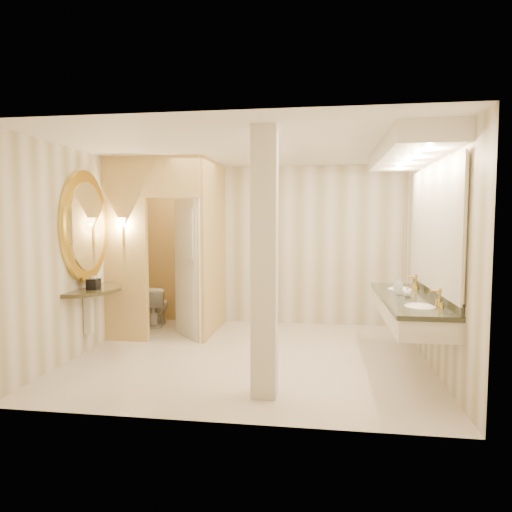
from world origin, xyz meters
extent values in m
plane|color=beige|center=(0.00, 0.00, 0.00)|extent=(4.50, 4.50, 0.00)
plane|color=white|center=(0.00, 0.00, 2.70)|extent=(4.50, 4.50, 0.00)
cube|color=beige|center=(0.00, 2.00, 1.35)|extent=(4.50, 0.02, 2.70)
cube|color=beige|center=(0.00, -2.00, 1.35)|extent=(4.50, 0.02, 2.70)
cube|color=beige|center=(-2.25, 0.00, 1.35)|extent=(0.02, 4.00, 2.70)
cube|color=beige|center=(2.25, 0.00, 1.35)|extent=(0.02, 4.00, 2.70)
cube|color=#E3C076|center=(-0.80, 1.25, 1.35)|extent=(0.10, 1.50, 2.70)
cube|color=#E3C076|center=(-1.93, 0.50, 1.35)|extent=(0.65, 0.10, 2.70)
cube|color=#E3C076|center=(-1.20, 0.50, 2.40)|extent=(0.80, 0.10, 0.60)
cube|color=silver|center=(-1.07, 0.79, 1.05)|extent=(0.58, 0.62, 2.10)
cylinder|color=#B7933A|center=(-1.93, 0.43, 1.55)|extent=(0.03, 0.03, 0.30)
cone|color=silver|center=(-1.93, 0.43, 1.75)|extent=(0.14, 0.14, 0.14)
cube|color=silver|center=(1.95, -0.23, 0.73)|extent=(0.60, 2.28, 0.24)
cube|color=black|center=(1.95, -0.23, 0.85)|extent=(0.64, 2.32, 0.05)
cube|color=black|center=(2.23, -0.23, 0.92)|extent=(0.03, 2.28, 0.10)
ellipsoid|color=white|center=(1.95, -0.84, 0.83)|extent=(0.40, 0.44, 0.15)
cylinder|color=#B7933A|center=(2.15, -0.84, 0.96)|extent=(0.03, 0.03, 0.22)
ellipsoid|color=white|center=(1.95, 0.39, 0.83)|extent=(0.40, 0.44, 0.15)
cylinder|color=#B7933A|center=(2.15, 0.39, 0.96)|extent=(0.03, 0.03, 0.22)
cube|color=white|center=(2.23, -0.23, 1.70)|extent=(0.03, 2.28, 1.40)
cube|color=silver|center=(1.95, -0.23, 2.59)|extent=(0.75, 2.48, 0.22)
cylinder|color=black|center=(-2.23, -0.12, 0.85)|extent=(1.13, 1.13, 0.05)
cube|color=silver|center=(-2.19, -0.12, 0.55)|extent=(0.10, 0.10, 0.60)
cylinder|color=gold|center=(-2.21, -0.12, 1.70)|extent=(0.07, 1.13, 1.13)
cylinder|color=white|center=(-2.17, -0.12, 1.70)|extent=(0.02, 0.91, 0.91)
cube|color=silver|center=(0.35, -1.32, 1.35)|extent=(0.25, 0.25, 2.70)
cube|color=black|center=(-2.04, -0.25, 0.95)|extent=(0.15, 0.15, 0.14)
imported|color=white|center=(-1.85, 1.51, 0.33)|extent=(0.46, 0.70, 0.67)
imported|color=beige|center=(1.87, 0.18, 0.94)|extent=(0.08, 0.08, 0.14)
imported|color=silver|center=(1.93, -0.26, 0.93)|extent=(0.12, 0.12, 0.12)
imported|color=#C6B28C|center=(1.86, -0.11, 0.98)|extent=(0.10, 0.10, 0.21)
camera|label=1|loc=(0.91, -5.81, 1.78)|focal=32.00mm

